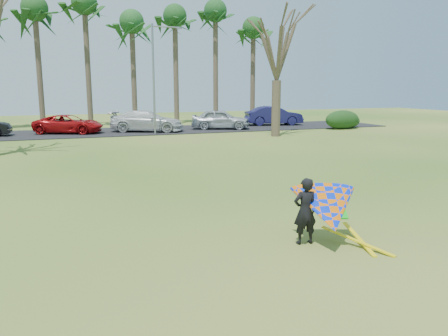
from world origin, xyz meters
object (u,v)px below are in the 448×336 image
object	(u,v)px
car_4	(221,119)
car_5	(274,116)
kite_flyer	(327,209)
streetlight	(156,74)
car_3	(147,121)
car_2	(69,124)
bare_tree_right	(277,43)

from	to	relation	value
car_4	car_5	bearing A→B (deg)	-50.28
car_5	car_4	bearing A→B (deg)	117.40
kite_flyer	streetlight	bearing A→B (deg)	86.98
streetlight	car_4	size ratio (longest dim) A/B	1.67
car_3	car_4	bearing A→B (deg)	-67.48
car_2	kite_flyer	bearing A→B (deg)	-147.21
car_4	kite_flyer	bearing A→B (deg)	-172.94
car_2	car_3	world-z (taller)	car_3
car_4	streetlight	bearing A→B (deg)	131.33
car_3	car_4	world-z (taller)	car_3
bare_tree_right	car_3	xyz separation A→B (m)	(-8.21, 6.10, -5.68)
bare_tree_right	car_3	bearing A→B (deg)	143.38
car_3	car_4	xyz separation A→B (m)	(6.16, -0.09, -0.01)
bare_tree_right	streetlight	xyz separation A→B (m)	(-7.84, 4.00, -2.10)
car_2	bare_tree_right	bearing A→B (deg)	-93.42
car_2	car_3	size ratio (longest dim) A/B	0.89
car_5	kite_flyer	xyz separation A→B (m)	(-12.98, -28.11, -0.08)
bare_tree_right	car_3	world-z (taller)	bare_tree_right
bare_tree_right	kite_flyer	bearing A→B (deg)	-114.28
streetlight	car_4	distance (m)	7.10
car_2	car_4	xyz separation A→B (m)	(11.95, -0.81, 0.12)
streetlight	car_3	bearing A→B (deg)	99.99
streetlight	kite_flyer	distance (m)	24.52
streetlight	kite_flyer	bearing A→B (deg)	-93.02
bare_tree_right	kite_flyer	xyz separation A→B (m)	(-9.12, -20.22, -5.73)
bare_tree_right	car_5	size ratio (longest dim) A/B	1.77
car_2	car_3	distance (m)	5.84
car_3	car_5	bearing A→B (deg)	-58.25
streetlight	car_2	xyz separation A→B (m)	(-6.17, 2.82, -3.71)
car_2	streetlight	bearing A→B (deg)	-92.05
kite_flyer	bare_tree_right	bearing A→B (deg)	65.72
car_3	kite_flyer	size ratio (longest dim) A/B	2.38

